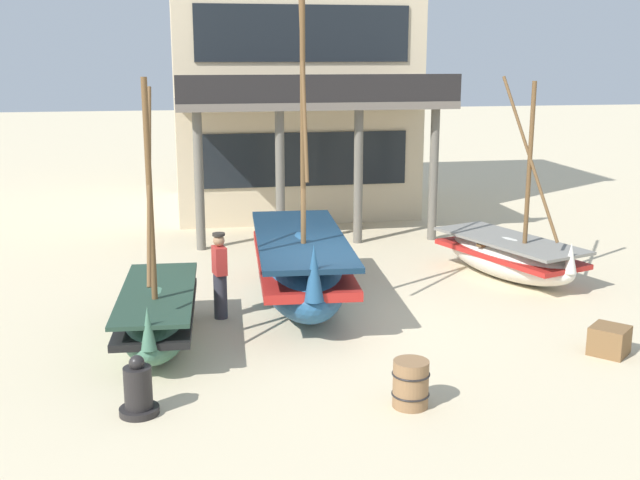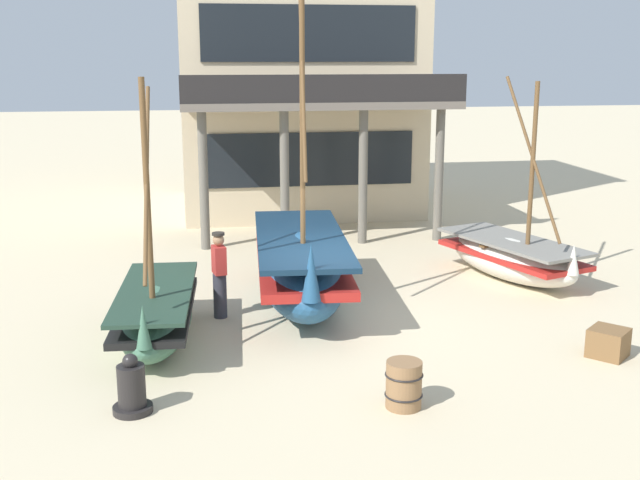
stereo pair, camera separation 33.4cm
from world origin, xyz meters
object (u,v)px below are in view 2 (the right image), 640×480
(fishing_boat_near_left, at_px, (156,313))
(capstan_winch, at_px, (132,389))
(fisherman_by_hull, at_px, (219,276))
(harbor_building_main, at_px, (295,37))
(fishing_boat_far_right, at_px, (513,257))
(fishing_boat_centre_large, at_px, (301,266))
(wooden_barrel, at_px, (404,384))
(cargo_crate, at_px, (608,343))

(fishing_boat_near_left, bearing_deg, capstan_winch, -95.23)
(fisherman_by_hull, xyz_separation_m, harbor_building_main, (2.99, 11.23, 4.68))
(fisherman_by_hull, xyz_separation_m, capstan_winch, (-1.41, -3.98, -0.49))
(fishing_boat_far_right, xyz_separation_m, capstan_winch, (-8.04, -5.60, -0.17))
(fishing_boat_near_left, bearing_deg, fishing_boat_centre_large, 32.72)
(wooden_barrel, distance_m, cargo_crate, 4.15)
(fisherman_by_hull, bearing_deg, wooden_barrel, -61.24)
(fishing_boat_far_right, relative_size, capstan_winch, 5.11)
(fishing_boat_far_right, height_order, capstan_winch, fishing_boat_far_right)
(fishing_boat_far_right, height_order, harbor_building_main, harbor_building_main)
(fishing_boat_centre_large, xyz_separation_m, cargo_crate, (4.71, -3.68, -0.56))
(fishing_boat_far_right, relative_size, cargo_crate, 7.73)
(fisherman_by_hull, height_order, capstan_winch, fisherman_by_hull)
(fishing_boat_centre_large, height_order, fishing_boat_far_right, fishing_boat_centre_large)
(capstan_winch, bearing_deg, fishing_boat_near_left, 84.77)
(wooden_barrel, relative_size, harbor_building_main, 0.06)
(fishing_boat_centre_large, relative_size, cargo_crate, 12.12)
(capstan_winch, bearing_deg, fisherman_by_hull, 70.54)
(fisherman_by_hull, bearing_deg, cargo_crate, -26.02)
(fishing_boat_near_left, distance_m, fishing_boat_centre_large, 3.35)
(cargo_crate, distance_m, harbor_building_main, 15.64)
(fishing_boat_far_right, bearing_deg, harbor_building_main, 110.78)
(fishing_boat_centre_large, bearing_deg, fishing_boat_far_right, 11.90)
(wooden_barrel, xyz_separation_m, cargo_crate, (3.92, 1.34, -0.11))
(fishing_boat_centre_large, distance_m, cargo_crate, 6.00)
(fishing_boat_centre_large, height_order, cargo_crate, fishing_boat_centre_large)
(fisherman_by_hull, bearing_deg, fishing_boat_near_left, -133.04)
(fishing_boat_far_right, distance_m, cargo_crate, 4.74)
(capstan_winch, bearing_deg, wooden_barrel, -6.93)
(capstan_winch, xyz_separation_m, cargo_crate, (7.77, 0.88, -0.11))
(fishing_boat_near_left, bearing_deg, harbor_building_main, 71.60)
(fishing_boat_centre_large, distance_m, fishing_boat_far_right, 5.10)
(capstan_winch, distance_m, cargo_crate, 7.82)
(fishing_boat_centre_large, distance_m, harbor_building_main, 11.73)
(fishing_boat_centre_large, height_order, wooden_barrel, fishing_boat_centre_large)
(fishing_boat_centre_large, relative_size, capstan_winch, 8.01)
(fishing_boat_centre_large, bearing_deg, harbor_building_main, 82.87)
(fishing_boat_far_right, height_order, wooden_barrel, fishing_boat_far_right)
(harbor_building_main, bearing_deg, capstan_winch, -106.13)
(fishing_boat_centre_large, bearing_deg, wooden_barrel, -81.10)
(fishing_boat_far_right, bearing_deg, capstan_winch, -145.14)
(harbor_building_main, bearing_deg, fisherman_by_hull, -104.92)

